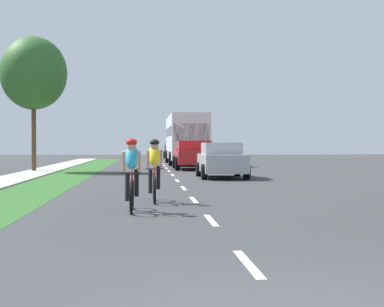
# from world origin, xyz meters

# --- Properties ---
(ground_plane) EXTENTS (120.00, 120.00, 0.00)m
(ground_plane) POSITION_xyz_m (0.00, 20.00, 0.00)
(ground_plane) COLOR #38383A
(grass_verge) EXTENTS (2.16, 70.00, 0.01)m
(grass_verge) POSITION_xyz_m (-4.78, 20.00, 0.00)
(grass_verge) COLOR #2D6026
(grass_verge) RESTS_ON ground_plane
(sidewalk_concrete) EXTENTS (1.75, 70.00, 0.10)m
(sidewalk_concrete) POSITION_xyz_m (-6.74, 20.00, 0.00)
(sidewalk_concrete) COLOR #B2ADA3
(sidewalk_concrete) RESTS_ON ground_plane
(lane_markings_center) EXTENTS (0.12, 53.49, 0.01)m
(lane_markings_center) POSITION_xyz_m (0.00, 24.00, 0.00)
(lane_markings_center) COLOR white
(lane_markings_center) RESTS_ON ground_plane
(cyclist_lead) EXTENTS (0.42, 1.72, 1.58)m
(cyclist_lead) POSITION_xyz_m (-1.55, 8.37, 0.81)
(cyclist_lead) COLOR black
(cyclist_lead) RESTS_ON ground_plane
(cyclist_trailing) EXTENTS (0.42, 1.72, 1.58)m
(cyclist_trailing) POSITION_xyz_m (-1.03, 10.48, 0.81)
(cyclist_trailing) COLOR black
(cyclist_trailing) RESTS_ON ground_plane
(sedan_silver) EXTENTS (1.98, 4.30, 1.52)m
(sedan_silver) POSITION_xyz_m (2.01, 21.57, 0.77)
(sedan_silver) COLOR #A5A8AD
(sedan_silver) RESTS_ON ground_plane
(pickup_red) EXTENTS (2.22, 5.10, 1.64)m
(pickup_red) POSITION_xyz_m (1.47, 30.42, 0.83)
(pickup_red) COLOR red
(pickup_red) RESTS_ON ground_plane
(bus_white) EXTENTS (2.78, 11.60, 3.48)m
(bus_white) POSITION_xyz_m (1.66, 40.13, 1.98)
(bus_white) COLOR silver
(bus_white) RESTS_ON ground_plane
(suv_black) EXTENTS (2.15, 4.70, 1.79)m
(suv_black) POSITION_xyz_m (1.69, 59.61, 0.95)
(suv_black) COLOR black
(suv_black) RESTS_ON ground_plane
(street_tree_near) EXTENTS (3.51, 3.51, 7.13)m
(street_tree_near) POSITION_xyz_m (-7.15, 28.35, 5.19)
(street_tree_near) COLOR brown
(street_tree_near) RESTS_ON ground_plane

